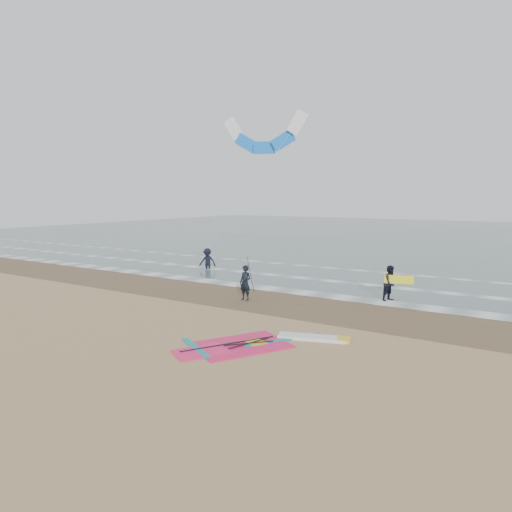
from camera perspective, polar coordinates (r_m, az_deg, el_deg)
The scene contains 11 objects.
ground at distance 16.52m, azimuth -6.78°, elevation -9.72°, with size 120.00×120.00×0.00m, color tan.
sea_water at distance 61.27m, azimuth 22.61°, elevation 2.32°, with size 120.00×80.00×0.02m, color #47605E.
wet_sand_band at distance 21.35m, azimuth 3.40°, elevation -5.72°, with size 120.00×5.00×0.01m, color brown.
foam_waterline at distance 25.25m, azimuth 8.25°, elevation -3.67°, with size 120.00×9.15×0.02m.
windsurf_rig at distance 15.36m, azimuth 0.66°, elevation -10.86°, with size 5.03×4.77×0.12m.
person_standing at distance 21.48m, azimuth -1.34°, elevation -3.37°, with size 0.61×0.40×1.67m, color black.
person_walking at distance 22.24m, azimuth 16.47°, elevation -3.29°, with size 0.81×0.63×1.68m, color black.
person_wading at distance 30.67m, azimuth -6.09°, elevation -0.04°, with size 1.15×0.66×1.78m, color black.
held_pole at distance 21.25m, azimuth -0.67°, elevation -2.42°, with size 0.17×0.86×1.82m.
carried_kiteboard at distance 22.01m, azimuth 17.42°, elevation -2.84°, with size 1.30×0.51×0.39m.
surf_kite at distance 32.47m, azimuth 1.02°, elevation 14.66°, with size 6.58×4.02×9.38m.
Camera 1 is at (9.94, -12.26, 4.85)m, focal length 32.00 mm.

